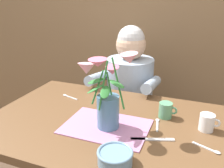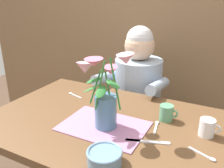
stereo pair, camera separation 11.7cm
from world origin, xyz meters
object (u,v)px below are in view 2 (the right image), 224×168
seated_person (137,103)px  flower_vase (104,96)px  dinner_knife (148,142)px  tea_cup (207,128)px  ceramic_bowl (104,157)px  ceramic_mug (167,113)px

seated_person → flower_vase: (0.10, -0.68, 0.34)m
flower_vase → dinner_knife: (0.22, -0.02, -0.16)m
seated_person → dinner_knife: 0.79m
dinner_knife → tea_cup: bearing=18.9°
ceramic_bowl → ceramic_mug: (0.12, 0.43, 0.01)m
ceramic_bowl → tea_cup: bearing=50.1°
flower_vase → dinner_knife: bearing=-5.6°
seated_person → tea_cup: seated_person is taller
dinner_knife → ceramic_mug: bearing=66.1°
flower_vase → dinner_knife: 0.28m
flower_vase → ceramic_bowl: bearing=-61.1°
ceramic_bowl → tea_cup: (0.31, 0.37, 0.01)m
dinner_knife → tea_cup: tea_cup is taller
dinner_knife → tea_cup: size_ratio=2.04×
dinner_knife → tea_cup: 0.28m
seated_person → ceramic_mug: 0.62m
flower_vase → ceramic_bowl: flower_vase is taller
dinner_knife → ceramic_mug: size_ratio=2.04×
seated_person → tea_cup: size_ratio=12.20×
ceramic_bowl → dinner_knife: ceramic_bowl is taller
flower_vase → tea_cup: size_ratio=4.00×
ceramic_mug → dinner_knife: bearing=-94.4°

